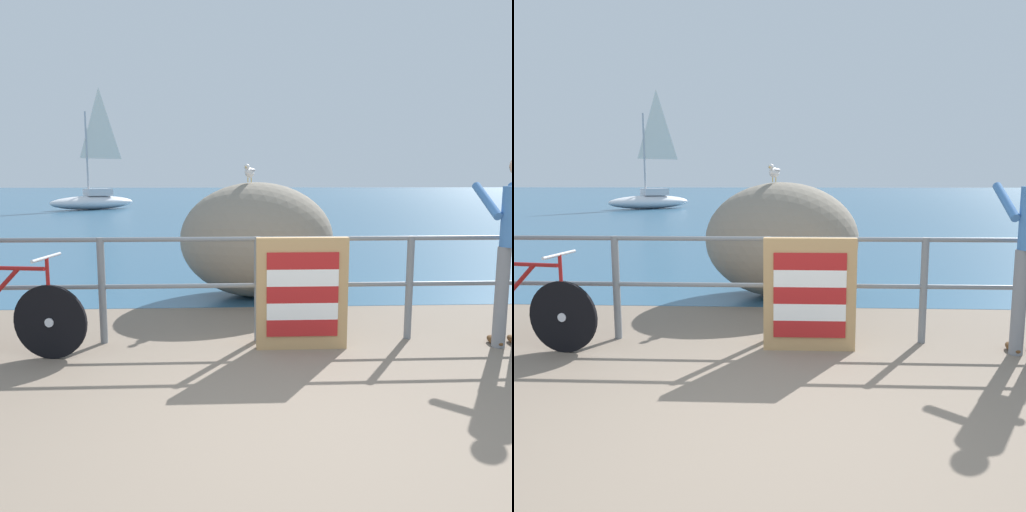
# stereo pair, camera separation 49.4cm
# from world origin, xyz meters

# --- Properties ---
(ground_plane) EXTENTS (120.00, 120.00, 0.10)m
(ground_plane) POSITION_xyz_m (0.00, 20.00, -0.05)
(ground_plane) COLOR #756656
(sea_surface) EXTENTS (120.00, 90.00, 0.01)m
(sea_surface) POSITION_xyz_m (0.00, 48.32, 0.00)
(sea_surface) COLOR #2D5675
(sea_surface) RESTS_ON ground_plane
(promenade_railing) EXTENTS (8.97, 0.07, 1.02)m
(promenade_railing) POSITION_xyz_m (-0.00, 1.99, 0.64)
(promenade_railing) COLOR slate
(promenade_railing) RESTS_ON ground_plane
(folded_deckchair_stack) EXTENTS (0.84, 0.10, 1.04)m
(folded_deckchair_stack) POSITION_xyz_m (0.39, 1.73, 0.52)
(folded_deckchair_stack) COLOR tan
(folded_deckchair_stack) RESTS_ON ground_plane
(breakwater_boulder_main) EXTENTS (2.04, 1.59, 1.52)m
(breakwater_boulder_main) POSITION_xyz_m (0.09, 3.97, 0.76)
(breakwater_boulder_main) COLOR gray
(breakwater_boulder_main) RESTS_ON ground
(seagull) EXTENTS (0.20, 0.34, 0.23)m
(seagull) POSITION_xyz_m (-0.01, 3.88, 1.66)
(seagull) COLOR gold
(seagull) RESTS_ON breakwater_boulder_main
(sailboat) EXTENTS (4.27, 3.73, 6.16)m
(sailboat) POSITION_xyz_m (-7.31, 24.29, 0.71)
(sailboat) COLOR white
(sailboat) RESTS_ON sea_surface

